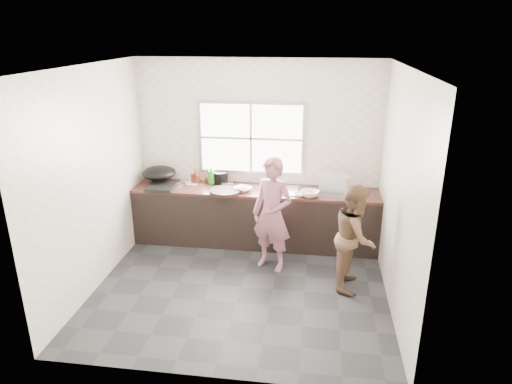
# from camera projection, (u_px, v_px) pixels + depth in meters

# --- Properties ---
(floor) EXTENTS (3.60, 3.20, 0.01)m
(floor) POSITION_uv_depth(u_px,v_px,m) (241.00, 287.00, 5.76)
(floor) COLOR #262628
(floor) RESTS_ON ground
(ceiling) EXTENTS (3.60, 3.20, 0.01)m
(ceiling) POSITION_uv_depth(u_px,v_px,m) (238.00, 66.00, 4.85)
(ceiling) COLOR silver
(ceiling) RESTS_ON wall_back
(wall_back) EXTENTS (3.60, 0.01, 2.70)m
(wall_back) POSITION_uv_depth(u_px,v_px,m) (258.00, 151.00, 6.80)
(wall_back) COLOR beige
(wall_back) RESTS_ON ground
(wall_left) EXTENTS (0.01, 3.20, 2.70)m
(wall_left) POSITION_uv_depth(u_px,v_px,m) (94.00, 180.00, 5.54)
(wall_left) COLOR silver
(wall_left) RESTS_ON ground
(wall_right) EXTENTS (0.01, 3.20, 2.70)m
(wall_right) POSITION_uv_depth(u_px,v_px,m) (400.00, 193.00, 5.07)
(wall_right) COLOR beige
(wall_right) RESTS_ON ground
(wall_front) EXTENTS (3.60, 0.01, 2.70)m
(wall_front) POSITION_uv_depth(u_px,v_px,m) (208.00, 248.00, 3.81)
(wall_front) COLOR silver
(wall_front) RESTS_ON ground
(cabinet) EXTENTS (3.60, 0.62, 0.82)m
(cabinet) POSITION_uv_depth(u_px,v_px,m) (255.00, 217.00, 6.83)
(cabinet) COLOR black
(cabinet) RESTS_ON floor
(countertop) EXTENTS (3.60, 0.64, 0.04)m
(countertop) POSITION_uv_depth(u_px,v_px,m) (255.00, 190.00, 6.68)
(countertop) COLOR #3D1E18
(countertop) RESTS_ON cabinet
(sink) EXTENTS (0.55, 0.45, 0.02)m
(sink) POSITION_uv_depth(u_px,v_px,m) (279.00, 190.00, 6.63)
(sink) COLOR silver
(sink) RESTS_ON countertop
(faucet) EXTENTS (0.02, 0.02, 0.30)m
(faucet) POSITION_uv_depth(u_px,v_px,m) (280.00, 176.00, 6.76)
(faucet) COLOR silver
(faucet) RESTS_ON countertop
(window_frame) EXTENTS (1.60, 0.05, 1.10)m
(window_frame) POSITION_uv_depth(u_px,v_px,m) (251.00, 138.00, 6.73)
(window_frame) COLOR #9EA0A5
(window_frame) RESTS_ON wall_back
(window_glazing) EXTENTS (1.50, 0.01, 1.00)m
(window_glazing) POSITION_uv_depth(u_px,v_px,m) (251.00, 139.00, 6.71)
(window_glazing) COLOR white
(window_glazing) RESTS_ON window_frame
(woman) EXTENTS (0.62, 0.53, 1.44)m
(woman) POSITION_uv_depth(u_px,v_px,m) (272.00, 218.00, 6.01)
(woman) COLOR #A56371
(woman) RESTS_ON floor
(person_side) EXTENTS (0.60, 0.72, 1.34)m
(person_side) POSITION_uv_depth(u_px,v_px,m) (355.00, 237.00, 5.59)
(person_side) COLOR brown
(person_side) RESTS_ON floor
(cutting_board) EXTENTS (0.56, 0.56, 0.04)m
(cutting_board) POSITION_uv_depth(u_px,v_px,m) (225.00, 191.00, 6.52)
(cutting_board) COLOR black
(cutting_board) RESTS_ON countertop
(cleaver) EXTENTS (0.20, 0.14, 0.01)m
(cleaver) POSITION_uv_depth(u_px,v_px,m) (227.00, 184.00, 6.78)
(cleaver) COLOR #AEB2B5
(cleaver) RESTS_ON cutting_board
(bowl_mince) EXTENTS (0.31, 0.31, 0.06)m
(bowl_mince) POSITION_uv_depth(u_px,v_px,m) (243.00, 189.00, 6.59)
(bowl_mince) COLOR silver
(bowl_mince) RESTS_ON countertop
(bowl_crabs) EXTENTS (0.28, 0.28, 0.07)m
(bowl_crabs) POSITION_uv_depth(u_px,v_px,m) (310.00, 194.00, 6.37)
(bowl_crabs) COLOR silver
(bowl_crabs) RESTS_ON countertop
(bowl_held) EXTENTS (0.18, 0.18, 0.06)m
(bowl_held) POSITION_uv_depth(u_px,v_px,m) (299.00, 194.00, 6.38)
(bowl_held) COLOR white
(bowl_held) RESTS_ON countertop
(black_pot) EXTENTS (0.25, 0.25, 0.17)m
(black_pot) POSITION_uv_depth(u_px,v_px,m) (220.00, 177.00, 6.93)
(black_pot) COLOR black
(black_pot) RESTS_ON countertop
(plate_food) EXTENTS (0.24, 0.24, 0.02)m
(plate_food) POSITION_uv_depth(u_px,v_px,m) (192.00, 183.00, 6.90)
(plate_food) COLOR silver
(plate_food) RESTS_ON countertop
(bottle_green) EXTENTS (0.14, 0.14, 0.29)m
(bottle_green) POSITION_uv_depth(u_px,v_px,m) (211.00, 175.00, 6.85)
(bottle_green) COLOR #287A29
(bottle_green) RESTS_ON countertop
(bottle_brown_tall) EXTENTS (0.12, 0.12, 0.20)m
(bottle_brown_tall) POSITION_uv_depth(u_px,v_px,m) (196.00, 177.00, 6.89)
(bottle_brown_tall) COLOR #4B1D12
(bottle_brown_tall) RESTS_ON countertop
(bottle_brown_short) EXTENTS (0.16, 0.16, 0.16)m
(bottle_brown_short) POSITION_uv_depth(u_px,v_px,m) (209.00, 177.00, 6.96)
(bottle_brown_short) COLOR #4D2C13
(bottle_brown_short) RESTS_ON countertop
(glass_jar) EXTENTS (0.08, 0.08, 0.09)m
(glass_jar) POSITION_uv_depth(u_px,v_px,m) (210.00, 179.00, 6.97)
(glass_jar) COLOR white
(glass_jar) RESTS_ON countertop
(burner) EXTENTS (0.38, 0.38, 0.06)m
(burner) POSITION_uv_depth(u_px,v_px,m) (161.00, 188.00, 6.66)
(burner) COLOR black
(burner) RESTS_ON countertop
(wok) EXTENTS (0.58, 0.58, 0.19)m
(wok) POSITION_uv_depth(u_px,v_px,m) (159.00, 173.00, 6.90)
(wok) COLOR black
(wok) RESTS_ON burner
(dish_rack) EXTENTS (0.42, 0.32, 0.29)m
(dish_rack) POSITION_uv_depth(u_px,v_px,m) (334.00, 185.00, 6.40)
(dish_rack) COLOR white
(dish_rack) RESTS_ON countertop
(pot_lid_left) EXTENTS (0.30, 0.30, 0.01)m
(pot_lid_left) POSITION_uv_depth(u_px,v_px,m) (176.00, 185.00, 6.83)
(pot_lid_left) COLOR silver
(pot_lid_left) RESTS_ON countertop
(pot_lid_right) EXTENTS (0.26, 0.26, 0.01)m
(pot_lid_right) POSITION_uv_depth(u_px,v_px,m) (187.00, 181.00, 7.03)
(pot_lid_right) COLOR #B5B8BC
(pot_lid_right) RESTS_ON countertop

